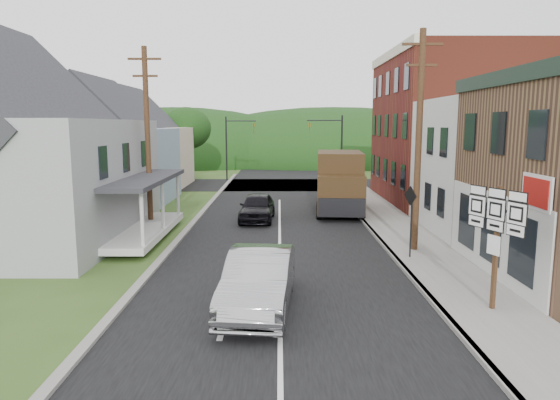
{
  "coord_description": "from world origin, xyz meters",
  "views": [
    {
      "loc": [
        -0.02,
        -16.69,
        5.3
      ],
      "look_at": [
        0.01,
        3.63,
        2.2
      ],
      "focal_mm": 32.0,
      "sensor_mm": 36.0,
      "label": 1
    }
  ],
  "objects_px": {
    "silver_sedan": "(259,281)",
    "dark_sedan": "(257,207)",
    "route_sign_cluster": "(496,230)",
    "warning_sign": "(411,212)",
    "delivery_van": "(340,182)"
  },
  "relations": [
    {
      "from": "delivery_van",
      "to": "route_sign_cluster",
      "type": "height_order",
      "value": "delivery_van"
    },
    {
      "from": "route_sign_cluster",
      "to": "warning_sign",
      "type": "distance_m",
      "value": 5.63
    },
    {
      "from": "route_sign_cluster",
      "to": "warning_sign",
      "type": "bearing_deg",
      "value": 76.83
    },
    {
      "from": "route_sign_cluster",
      "to": "warning_sign",
      "type": "xyz_separation_m",
      "value": [
        -0.87,
        5.54,
        -0.46
      ]
    },
    {
      "from": "dark_sedan",
      "to": "warning_sign",
      "type": "bearing_deg",
      "value": -49.4
    },
    {
      "from": "delivery_van",
      "to": "route_sign_cluster",
      "type": "distance_m",
      "value": 16.45
    },
    {
      "from": "delivery_van",
      "to": "route_sign_cluster",
      "type": "xyz_separation_m",
      "value": [
        2.33,
        -16.28,
        0.57
      ]
    },
    {
      "from": "silver_sedan",
      "to": "delivery_van",
      "type": "height_order",
      "value": "delivery_van"
    },
    {
      "from": "silver_sedan",
      "to": "route_sign_cluster",
      "type": "bearing_deg",
      "value": 1.7
    },
    {
      "from": "delivery_van",
      "to": "route_sign_cluster",
      "type": "relative_size",
      "value": 1.93
    },
    {
      "from": "route_sign_cluster",
      "to": "warning_sign",
      "type": "relative_size",
      "value": 1.24
    },
    {
      "from": "dark_sedan",
      "to": "delivery_van",
      "type": "distance_m",
      "value": 5.59
    },
    {
      "from": "silver_sedan",
      "to": "dark_sedan",
      "type": "distance_m",
      "value": 13.37
    },
    {
      "from": "delivery_van",
      "to": "warning_sign",
      "type": "bearing_deg",
      "value": -77.33
    },
    {
      "from": "silver_sedan",
      "to": "dark_sedan",
      "type": "height_order",
      "value": "silver_sedan"
    }
  ]
}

